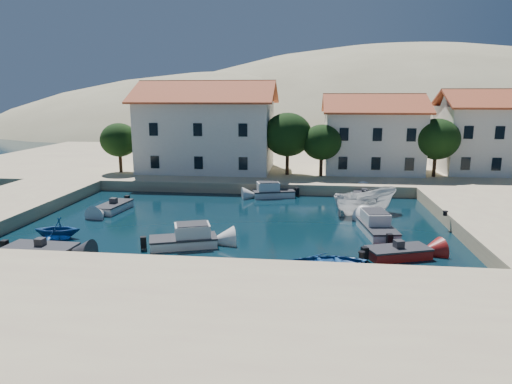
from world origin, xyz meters
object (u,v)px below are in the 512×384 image
building_mid (372,132)px  building_right (485,130)px  rowboat_south (328,270)px  cabin_cruiser_east (377,227)px  building_left (207,125)px  boat_east (364,214)px  cabin_cruiser_south (183,239)px

building_mid → building_right: bearing=4.8°
rowboat_south → cabin_cruiser_east: 7.78m
building_left → rowboat_south: size_ratio=3.32×
building_right → rowboat_south: bearing=-121.7°
building_left → cabin_cruiser_east: building_left is taller
building_mid → boat_east: bearing=-98.6°
building_left → cabin_cruiser_south: bearing=-81.3°
building_right → cabin_cruiser_south: size_ratio=2.13×
cabin_cruiser_south → boat_east: cabin_cruiser_south is taller
building_left → cabin_cruiser_east: (15.91, -19.58, -5.46)m
building_right → cabin_cruiser_east: 26.25m
building_left → rowboat_south: (12.38, -26.50, -5.94)m
building_left → building_mid: (18.00, 1.00, -0.71)m
building_left → boat_east: (15.70, -14.23, -5.94)m
building_mid → cabin_cruiser_east: building_mid is taller
cabin_cruiser_south → building_right: bearing=25.3°
cabin_cruiser_south → rowboat_south: (8.75, -2.83, -0.48)m
building_right → boat_east: building_right is taller
building_mid → cabin_cruiser_south: size_ratio=2.37×
building_mid → rowboat_south: (-5.62, -27.50, -5.22)m
building_left → rowboat_south: building_left is taller
cabin_cruiser_east → cabin_cruiser_south: bearing=100.4°
building_right → rowboat_south: building_right is taller
building_mid → building_right: size_ratio=1.11×
building_mid → boat_east: 16.27m
cabin_cruiser_south → rowboat_south: cabin_cruiser_south is taller
rowboat_south → cabin_cruiser_east: size_ratio=0.94×
building_mid → cabin_cruiser_south: 28.95m
cabin_cruiser_east → rowboat_south: bearing=144.9°
building_right → cabin_cruiser_east: (-14.09, -21.58, -5.00)m
building_mid → cabin_cruiser_east: size_ratio=2.23×
cabin_cruiser_south → cabin_cruiser_east: 12.95m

